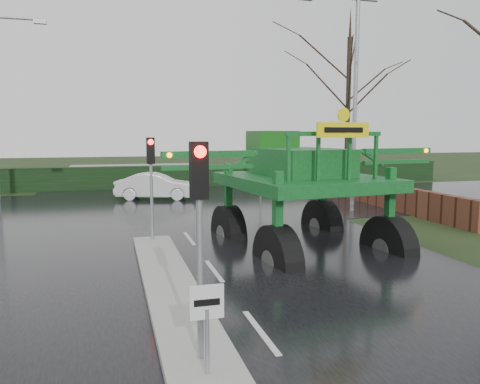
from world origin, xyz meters
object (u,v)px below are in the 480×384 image
object	(u,v)px
street_light_right	(350,82)
crop_sprayer	(274,171)
keep_left_sign	(207,315)
traffic_signal_mid	(151,166)
white_sedan	(156,199)
traffic_signal_far	(261,151)
traffic_signal_near	(199,204)

from	to	relation	value
street_light_right	crop_sprayer	world-z (taller)	street_light_right
keep_left_sign	traffic_signal_mid	xyz separation A→B (m)	(0.00, 8.99, 1.53)
keep_left_sign	street_light_right	size ratio (longest dim) A/B	0.14
traffic_signal_mid	white_sedan	world-z (taller)	traffic_signal_mid
traffic_signal_mid	crop_sprayer	xyz separation A→B (m)	(3.19, -2.89, -0.01)
street_light_right	crop_sprayer	xyz separation A→B (m)	(-6.31, -7.39, -3.40)
white_sedan	traffic_signal_far	bearing A→B (deg)	-60.59
traffic_signal_far	white_sedan	distance (m)	7.32
keep_left_sign	traffic_signal_near	world-z (taller)	traffic_signal_near
traffic_signal_near	street_light_right	xyz separation A→B (m)	(9.49, 13.01, 3.40)
keep_left_sign	white_sedan	bearing A→B (deg)	86.67
keep_left_sign	crop_sprayer	bearing A→B (deg)	62.44
traffic_signal_mid	street_light_right	distance (m)	11.05
crop_sprayer	traffic_signal_far	bearing A→B (deg)	66.59
street_light_right	white_sedan	world-z (taller)	street_light_right
traffic_signal_far	street_light_right	world-z (taller)	street_light_right
traffic_signal_mid	white_sedan	distance (m)	11.23
traffic_signal_mid	traffic_signal_far	bearing A→B (deg)	58.07
keep_left_sign	traffic_signal_near	xyz separation A→B (m)	(0.00, 0.49, 1.53)
traffic_signal_near	street_light_right	bearing A→B (deg)	53.87
white_sedan	street_light_right	bearing A→B (deg)	-111.86
crop_sprayer	traffic_signal_near	bearing A→B (deg)	-126.32
traffic_signal_near	white_sedan	distance (m)	19.58
crop_sprayer	white_sedan	size ratio (longest dim) A/B	2.21
street_light_right	crop_sprayer	size ratio (longest dim) A/B	1.03
traffic_signal_mid	traffic_signal_far	xyz separation A→B (m)	(7.80, 12.52, 0.00)
traffic_signal_mid	keep_left_sign	bearing A→B (deg)	-90.00
keep_left_sign	traffic_signal_mid	world-z (taller)	traffic_signal_mid
traffic_signal_near	traffic_signal_far	bearing A→B (deg)	69.64
traffic_signal_near	white_sedan	size ratio (longest dim) A/B	0.80
street_light_right	white_sedan	distance (m)	12.08
traffic_signal_far	white_sedan	size ratio (longest dim) A/B	0.80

